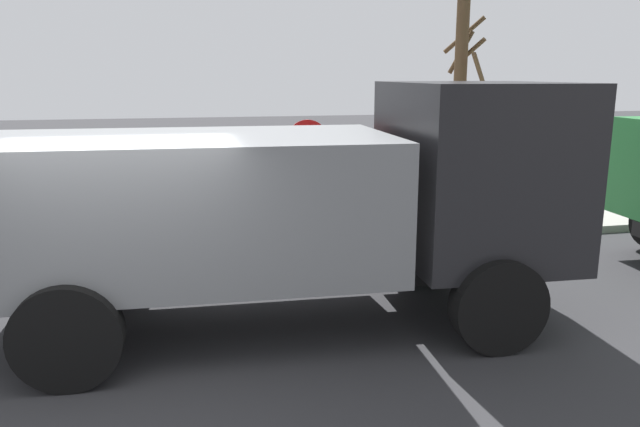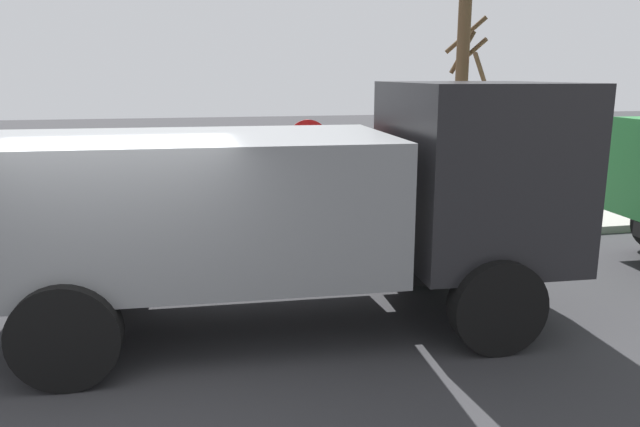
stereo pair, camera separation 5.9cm
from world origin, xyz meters
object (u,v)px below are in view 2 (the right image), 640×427
(loose_tire, at_px, (188,206))
(dump_truck_gray, at_px, (295,199))
(fire_hydrant, at_px, (195,209))
(stop_sign, at_px, (308,156))
(bare_tree, at_px, (461,99))

(loose_tire, distance_m, dump_truck_gray, 4.31)
(fire_hydrant, relative_size, dump_truck_gray, 0.11)
(fire_hydrant, xyz_separation_m, stop_sign, (2.05, -0.85, 1.08))
(fire_hydrant, distance_m, dump_truck_gray, 4.75)
(stop_sign, bearing_deg, dump_truck_gray, -103.79)
(loose_tire, bearing_deg, fire_hydrant, 74.27)
(fire_hydrant, relative_size, stop_sign, 0.37)
(fire_hydrant, height_order, stop_sign, stop_sign)
(loose_tire, bearing_deg, dump_truck_gray, -72.27)
(fire_hydrant, bearing_deg, loose_tire, -105.73)
(bare_tree, bearing_deg, fire_hydrant, -170.11)
(fire_hydrant, distance_m, loose_tire, 0.51)
(dump_truck_gray, bearing_deg, stop_sign, 76.21)
(fire_hydrant, bearing_deg, bare_tree, 9.89)
(fire_hydrant, bearing_deg, stop_sign, -22.56)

